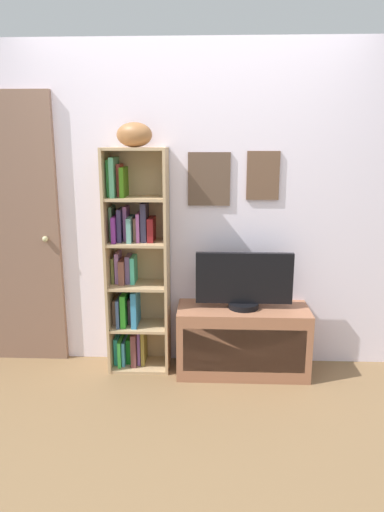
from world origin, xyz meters
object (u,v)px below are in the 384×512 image
object	(u,v)px
bookshelf	(133,267)
television	(244,281)
tv_stand	(242,340)
door	(7,232)
football	(134,135)

from	to	relation	value
bookshelf	television	size ratio (longest dim) A/B	2.37
tv_stand	television	size ratio (longest dim) A/B	1.38
tv_stand	television	xyz separation A→B (m)	(-0.00, 0.00, 0.45)
bookshelf	tv_stand	bearing A→B (deg)	-5.92
tv_stand	door	xyz separation A→B (m)	(-1.77, 0.17, 0.76)
bookshelf	tv_stand	xyz separation A→B (m)	(0.81, -0.08, -0.53)
bookshelf	football	world-z (taller)	football
door	football	bearing A→B (deg)	-6.60
bookshelf	football	xyz separation A→B (m)	(0.04, -0.03, 0.94)
bookshelf	tv_stand	world-z (taller)	bookshelf
football	tv_stand	xyz separation A→B (m)	(0.77, -0.05, -1.47)
bookshelf	tv_stand	size ratio (longest dim) A/B	1.72
tv_stand	television	bearing A→B (deg)	90.00
football	tv_stand	size ratio (longest dim) A/B	0.27
television	bookshelf	bearing A→B (deg)	174.16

